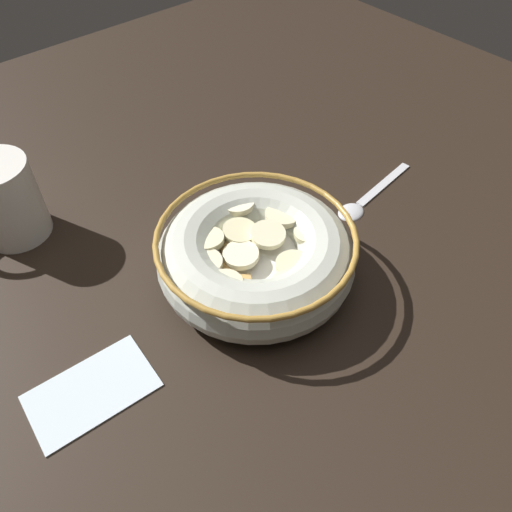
# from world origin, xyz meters

# --- Properties ---
(ground_plane) EXTENTS (1.23, 1.23, 0.02)m
(ground_plane) POSITION_xyz_m (0.00, 0.00, -0.01)
(ground_plane) COLOR black
(cereal_bowl) EXTENTS (0.20, 0.20, 0.06)m
(cereal_bowl) POSITION_xyz_m (0.00, 0.00, 0.03)
(cereal_bowl) COLOR beige
(cereal_bowl) RESTS_ON ground_plane
(spoon) EXTENTS (0.14, 0.03, 0.01)m
(spoon) POSITION_xyz_m (-0.17, -0.00, 0.00)
(spoon) COLOR silver
(spoon) RESTS_ON ground_plane
(coffee_mug) EXTENTS (0.10, 0.07, 0.09)m
(coffee_mug) POSITION_xyz_m (0.16, -0.22, 0.05)
(coffee_mug) COLOR white
(coffee_mug) RESTS_ON ground_plane
(folded_napkin) EXTENTS (0.11, 0.07, 0.00)m
(folded_napkin) POSITION_xyz_m (0.19, 0.01, 0.00)
(folded_napkin) COLOR silver
(folded_napkin) RESTS_ON ground_plane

